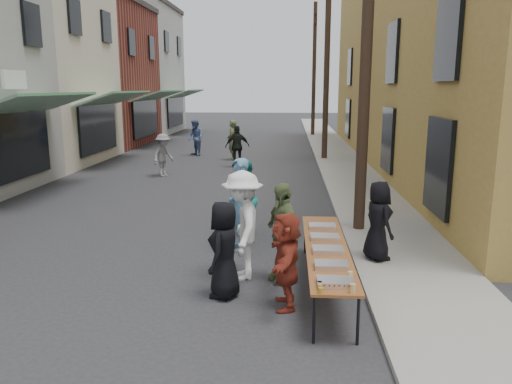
# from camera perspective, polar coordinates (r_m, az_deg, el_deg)

# --- Properties ---
(ground) EXTENTS (120.00, 120.00, 0.00)m
(ground) POSITION_cam_1_polar(r_m,az_deg,el_deg) (9.53, -12.59, -9.11)
(ground) COLOR #28282B
(ground) RESTS_ON ground
(sidewalk) EXTENTS (2.20, 60.00, 0.10)m
(sidewalk) POSITION_cam_1_polar(r_m,az_deg,el_deg) (23.88, 9.47, 3.73)
(sidewalk) COLOR gray
(sidewalk) RESTS_ON ground
(storefront_row) EXTENTS (8.00, 37.00, 9.00)m
(storefront_row) POSITION_cam_1_polar(r_m,az_deg,el_deg) (26.67, -25.10, 12.41)
(storefront_row) COLOR maroon
(storefront_row) RESTS_ON ground
(building_ochre) EXTENTS (10.00, 28.00, 10.00)m
(building_ochre) POSITION_cam_1_polar(r_m,az_deg,el_deg) (24.13, 25.21, 14.67)
(building_ochre) COLOR olive
(building_ochre) RESTS_ON ground
(utility_pole_near) EXTENTS (0.26, 0.26, 9.00)m
(utility_pole_near) POSITION_cam_1_polar(r_m,az_deg,el_deg) (11.70, 12.58, 17.15)
(utility_pole_near) COLOR #2D2116
(utility_pole_near) RESTS_ON ground
(utility_pole_mid) EXTENTS (0.26, 0.26, 9.00)m
(utility_pole_mid) POSITION_cam_1_polar(r_m,az_deg,el_deg) (23.61, 8.10, 14.51)
(utility_pole_mid) COLOR #2D2116
(utility_pole_mid) RESTS_ON ground
(utility_pole_far) EXTENTS (0.26, 0.26, 9.00)m
(utility_pole_far) POSITION_cam_1_polar(r_m,az_deg,el_deg) (35.58, 6.65, 13.62)
(utility_pole_far) COLOR #2D2116
(utility_pole_far) RESTS_ON ground
(serving_table) EXTENTS (0.70, 4.00, 0.75)m
(serving_table) POSITION_cam_1_polar(r_m,az_deg,el_deg) (8.50, 8.05, -6.45)
(serving_table) COLOR brown
(serving_table) RESTS_ON ground
(catering_tray_sausage) EXTENTS (0.50, 0.33, 0.08)m
(catering_tray_sausage) POSITION_cam_1_polar(r_m,az_deg,el_deg) (6.93, 9.07, -10.13)
(catering_tray_sausage) COLOR maroon
(catering_tray_sausage) RESTS_ON serving_table
(catering_tray_foil_b) EXTENTS (0.50, 0.33, 0.08)m
(catering_tray_foil_b) POSITION_cam_1_polar(r_m,az_deg,el_deg) (7.53, 8.63, -8.28)
(catering_tray_foil_b) COLOR #B2B2B7
(catering_tray_foil_b) RESTS_ON serving_table
(catering_tray_buns) EXTENTS (0.50, 0.33, 0.08)m
(catering_tray_buns) POSITION_cam_1_polar(r_m,az_deg,el_deg) (8.19, 8.22, -6.60)
(catering_tray_buns) COLOR tan
(catering_tray_buns) RESTS_ON serving_table
(catering_tray_foil_d) EXTENTS (0.50, 0.33, 0.08)m
(catering_tray_foil_d) POSITION_cam_1_polar(r_m,az_deg,el_deg) (8.86, 7.88, -5.17)
(catering_tray_foil_d) COLOR #B2B2B7
(catering_tray_foil_d) RESTS_ON serving_table
(catering_tray_buns_end) EXTENTS (0.50, 0.33, 0.08)m
(catering_tray_buns_end) POSITION_cam_1_polar(r_m,az_deg,el_deg) (9.53, 7.59, -3.93)
(catering_tray_buns_end) COLOR tan
(catering_tray_buns_end) RESTS_ON serving_table
(condiment_jar_a) EXTENTS (0.07, 0.07, 0.08)m
(condiment_jar_a) POSITION_cam_1_polar(r_m,az_deg,el_deg) (6.63, 7.38, -11.10)
(condiment_jar_a) COLOR #A57F26
(condiment_jar_a) RESTS_ON serving_table
(condiment_jar_b) EXTENTS (0.07, 0.07, 0.08)m
(condiment_jar_b) POSITION_cam_1_polar(r_m,az_deg,el_deg) (6.73, 7.33, -10.77)
(condiment_jar_b) COLOR #A57F26
(condiment_jar_b) RESTS_ON serving_table
(condiment_jar_c) EXTENTS (0.07, 0.07, 0.08)m
(condiment_jar_c) POSITION_cam_1_polar(r_m,az_deg,el_deg) (6.82, 7.28, -10.44)
(condiment_jar_c) COLOR #A57F26
(condiment_jar_c) RESTS_ON serving_table
(cup_stack) EXTENTS (0.08, 0.08, 0.12)m
(cup_stack) POSITION_cam_1_polar(r_m,az_deg,el_deg) (6.71, 11.00, -10.76)
(cup_stack) COLOR tan
(cup_stack) RESTS_ON serving_table
(guest_front_a) EXTENTS (0.67, 0.87, 1.59)m
(guest_front_a) POSITION_cam_1_polar(r_m,az_deg,el_deg) (8.13, -3.64, -6.59)
(guest_front_a) COLOR black
(guest_front_a) RESTS_ON ground
(guest_front_b) EXTENTS (0.67, 0.82, 1.95)m
(guest_front_b) POSITION_cam_1_polar(r_m,az_deg,el_deg) (10.42, -1.94, -1.42)
(guest_front_b) COLOR #5687A6
(guest_front_b) RESTS_ON ground
(guest_front_c) EXTENTS (0.70, 0.89, 1.79)m
(guest_front_c) POSITION_cam_1_polar(r_m,az_deg,el_deg) (11.34, -1.47, -0.73)
(guest_front_c) COLOR teal
(guest_front_c) RESTS_ON ground
(guest_front_d) EXTENTS (0.85, 1.33, 1.95)m
(guest_front_d) POSITION_cam_1_polar(r_m,az_deg,el_deg) (8.84, -1.55, -3.83)
(guest_front_d) COLOR white
(guest_front_d) RESTS_ON ground
(guest_front_e) EXTENTS (0.86, 1.13, 1.78)m
(guest_front_e) POSITION_cam_1_polar(r_m,az_deg,el_deg) (8.71, 3.02, -4.68)
(guest_front_e) COLOR #5B6F40
(guest_front_e) RESTS_ON ground
(guest_queue_back) EXTENTS (0.50, 1.43, 1.52)m
(guest_queue_back) POSITION_cam_1_polar(r_m,az_deg,el_deg) (7.75, 3.46, -7.79)
(guest_queue_back) COLOR maroon
(guest_queue_back) RESTS_ON ground
(server) EXTENTS (0.73, 0.88, 1.53)m
(server) POSITION_cam_1_polar(r_m,az_deg,el_deg) (9.84, 13.80, -3.20)
(server) COLOR black
(server) RESTS_ON sidewalk
(passerby_left) EXTENTS (1.01, 1.22, 1.64)m
(passerby_left) POSITION_cam_1_polar(r_m,az_deg,el_deg) (19.48, -10.55, 4.16)
(passerby_left) COLOR gray
(passerby_left) RESTS_ON ground
(passerby_mid) EXTENTS (1.12, 0.69, 1.78)m
(passerby_mid) POSITION_cam_1_polar(r_m,az_deg,el_deg) (21.44, -2.14, 5.23)
(passerby_mid) COLOR black
(passerby_mid) RESTS_ON ground
(passerby_right) EXTENTS (0.47, 0.70, 1.88)m
(passerby_right) POSITION_cam_1_polar(r_m,az_deg,el_deg) (23.60, -2.76, 5.95)
(passerby_right) COLOR #565F37
(passerby_right) RESTS_ON ground
(passerby_far) EXTENTS (1.08, 1.11, 1.80)m
(passerby_far) POSITION_cam_1_polar(r_m,az_deg,el_deg) (25.19, -6.94, 6.16)
(passerby_far) COLOR #4E6497
(passerby_far) RESTS_ON ground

